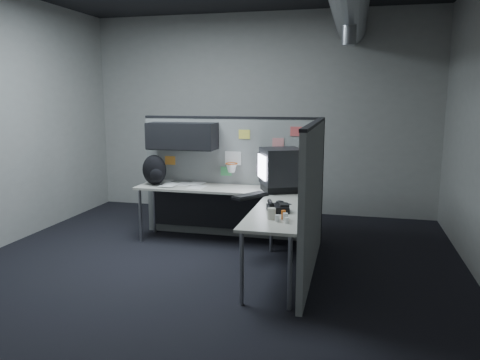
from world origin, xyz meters
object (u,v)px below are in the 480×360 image
(phone, at_px, (277,208))
(desk, at_px, (237,202))
(monitor, at_px, (281,169))
(keyboard, at_px, (250,196))
(backpack, at_px, (155,170))

(phone, bearing_deg, desk, 120.36)
(desk, height_order, phone, phone)
(monitor, height_order, keyboard, monitor)
(desk, relative_size, phone, 8.24)
(monitor, distance_m, keyboard, 0.60)
(monitor, xyz_separation_m, keyboard, (-0.29, -0.45, -0.26))
(keyboard, relative_size, backpack, 1.19)
(monitor, bearing_deg, keyboard, -102.63)
(desk, height_order, monitor, monitor)
(backpack, bearing_deg, desk, -26.75)
(phone, height_order, backpack, backpack)
(monitor, distance_m, backpack, 1.70)
(keyboard, bearing_deg, monitor, 45.11)
(monitor, xyz_separation_m, backpack, (-1.69, 0.01, -0.08))
(keyboard, relative_size, phone, 1.70)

